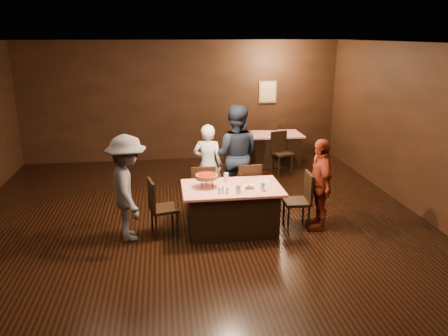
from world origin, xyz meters
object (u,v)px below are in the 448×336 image
at_px(diner_white_jacket, 208,165).
at_px(diner_red_shirt, 320,184).
at_px(back_table, 275,149).
at_px(pizza_stand, 207,176).
at_px(chair_end_left, 164,207).
at_px(chair_far_right, 247,187).
at_px(chair_end_right, 297,200).
at_px(chair_far_left, 203,189).
at_px(diner_navy_hoodie, 235,155).
at_px(chair_back_far, 269,140).
at_px(diner_grey_knit, 128,188).
at_px(plate_empty, 263,182).
at_px(glass_front_right, 263,187).
at_px(glass_back, 226,177).
at_px(glass_front_left, 238,189).
at_px(chair_back_near, 282,153).
at_px(main_table, 232,209).

relative_size(diner_white_jacket, diner_red_shirt, 1.01).
relative_size(back_table, pizza_stand, 3.42).
bearing_deg(chair_end_left, diner_white_jacket, -45.75).
xyz_separation_m(chair_far_right, chair_end_right, (0.70, -0.75, 0.00)).
relative_size(chair_far_left, diner_navy_hoodie, 0.50).
distance_m(chair_end_left, chair_back_far, 5.13).
height_order(chair_end_left, diner_grey_knit, diner_grey_knit).
height_order(diner_grey_knit, plate_empty, diner_grey_knit).
height_order(diner_red_shirt, glass_front_right, diner_red_shirt).
xyz_separation_m(chair_end_right, plate_empty, (-0.55, 0.15, 0.30)).
xyz_separation_m(chair_end_left, diner_grey_knit, (-0.54, -0.04, 0.37)).
relative_size(chair_far_right, pizza_stand, 2.50).
relative_size(chair_end_left, chair_end_right, 1.00).
height_order(back_table, glass_back, glass_back).
relative_size(diner_grey_knit, glass_back, 12.03).
distance_m(chair_end_right, pizza_stand, 1.57).
xyz_separation_m(pizza_stand, glass_front_left, (0.45, -0.35, -0.11)).
bearing_deg(back_table, chair_back_near, -90.00).
bearing_deg(diner_red_shirt, pizza_stand, -90.07).
height_order(chair_end_left, plate_empty, chair_end_left).
distance_m(main_table, chair_far_left, 0.85).
height_order(chair_back_near, diner_grey_knit, diner_grey_knit).
xyz_separation_m(plate_empty, glass_back, (-0.60, 0.15, 0.06)).
height_order(plate_empty, glass_front_left, glass_front_left).
height_order(chair_end_left, glass_back, chair_end_left).
relative_size(main_table, glass_back, 11.43).
height_order(glass_front_left, glass_back, same).
xyz_separation_m(chair_far_right, diner_red_shirt, (1.06, -0.82, 0.29)).
distance_m(chair_end_left, chair_back_near, 4.10).
relative_size(chair_far_right, chair_back_far, 1.00).
distance_m(chair_end_left, diner_navy_hoodie, 1.91).
relative_size(chair_end_left, plate_empty, 3.80).
bearing_deg(glass_front_right, chair_far_left, 130.36).
height_order(chair_far_right, glass_back, chair_far_right).
bearing_deg(chair_end_right, pizza_stand, -89.28).
bearing_deg(back_table, main_table, -114.25).
bearing_deg(glass_back, back_table, 63.22).
height_order(chair_end_right, pizza_stand, pizza_stand).
distance_m(chair_far_right, diner_red_shirt, 1.37).
distance_m(chair_end_right, plate_empty, 0.65).
height_order(chair_end_right, chair_back_far, same).
relative_size(diner_grey_knit, glass_front_right, 12.03).
bearing_deg(chair_end_right, glass_back, -101.99).
bearing_deg(chair_end_right, diner_red_shirt, 80.87).
height_order(chair_far_right, pizza_stand, pizza_stand).
xyz_separation_m(chair_far_left, diner_red_shirt, (1.86, -0.82, 0.29)).
xyz_separation_m(chair_back_far, glass_front_left, (-1.63, -4.62, 0.37)).
xyz_separation_m(back_table, glass_front_left, (-1.63, -4.02, 0.46)).
bearing_deg(main_table, diner_navy_hoodie, 77.97).
distance_m(chair_end_right, diner_white_jacket, 1.89).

